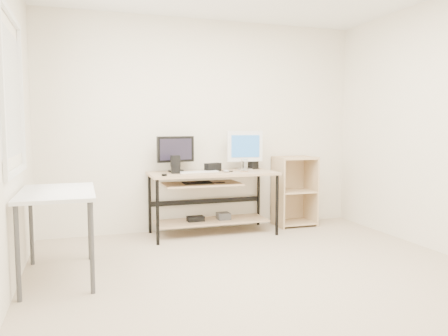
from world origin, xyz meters
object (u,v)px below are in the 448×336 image
object	(u,v)px
desk	(210,190)
shelf_unit	(293,191)
black_monitor	(176,151)
side_table	(57,200)
white_imac	(245,147)
audio_controller	(177,166)

from	to	relation	value
desk	shelf_unit	xyz separation A→B (m)	(1.18, 0.16, -0.09)
desk	black_monitor	world-z (taller)	black_monitor
desk	shelf_unit	size ratio (longest dim) A/B	1.67
desk	shelf_unit	world-z (taller)	shelf_unit
side_table	black_monitor	bearing A→B (deg)	43.99
side_table	white_imac	world-z (taller)	white_imac
side_table	black_monitor	world-z (taller)	black_monitor
black_monitor	white_imac	world-z (taller)	white_imac
shelf_unit	audio_controller	bearing A→B (deg)	-176.28
side_table	audio_controller	world-z (taller)	audio_controller
shelf_unit	white_imac	world-z (taller)	white_imac
shelf_unit	side_table	bearing A→B (deg)	-156.67
desk	side_table	distance (m)	1.97
desk	white_imac	world-z (taller)	white_imac
black_monitor	white_imac	size ratio (longest dim) A/B	0.95
black_monitor	white_imac	xyz separation A→B (m)	(0.87, -0.02, 0.04)
desk	shelf_unit	distance (m)	1.19
shelf_unit	black_monitor	size ratio (longest dim) A/B	1.95
desk	white_imac	size ratio (longest dim) A/B	3.08
desk	side_table	xyz separation A→B (m)	(-1.65, -1.06, 0.13)
desk	shelf_unit	bearing A→B (deg)	7.77
white_imac	shelf_unit	bearing A→B (deg)	3.47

